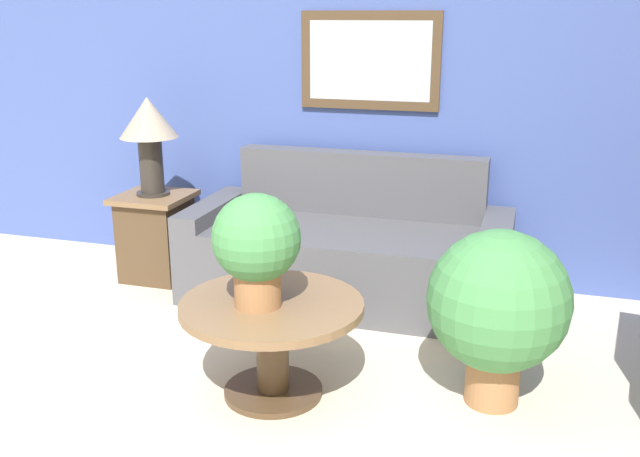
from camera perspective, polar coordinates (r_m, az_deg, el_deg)
wall_back at (r=4.81m, az=2.29°, el=11.53°), size 7.73×0.09×2.60m
couch_main at (r=4.52m, az=2.24°, el=-1.93°), size 2.00×0.87×0.88m
coffee_table at (r=3.35m, az=-3.85°, el=-7.93°), size 0.86×0.86×0.47m
side_table at (r=4.97m, az=-12.97°, el=-0.55°), size 0.47×0.47×0.59m
table_lamp at (r=4.80m, az=-13.54°, el=7.84°), size 0.38×0.38×0.65m
potted_plant_on_table at (r=3.17m, az=-5.10°, el=-1.20°), size 0.40×0.40×0.52m
potted_plant_floor at (r=3.32m, az=14.06°, el=-5.96°), size 0.65×0.65×0.83m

